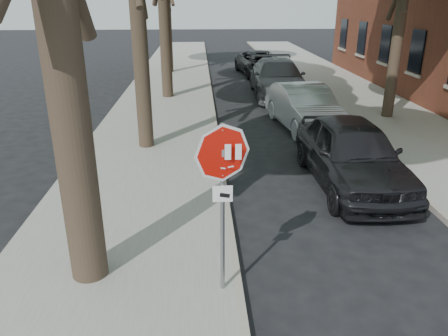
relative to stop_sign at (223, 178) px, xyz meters
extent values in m
plane|color=black|center=(0.70, 0.03, -1.95)|extent=(120.00, 120.00, 0.00)
cube|color=gray|center=(-1.80, 12.03, -1.89)|extent=(4.00, 55.00, 0.12)
cube|color=gray|center=(6.70, 12.03, -1.89)|extent=(4.00, 55.00, 0.12)
cube|color=#9E9384|center=(0.25, 12.03, -1.88)|extent=(0.12, 55.00, 0.13)
cube|color=#9E9384|center=(4.65, 12.03, -1.88)|extent=(0.12, 55.00, 0.13)
cylinder|color=gray|center=(0.00, 0.03, -0.53)|extent=(0.06, 0.06, 2.60)
cube|color=#99999E|center=(0.00, 0.00, 0.37)|extent=(0.05, 0.06, 0.10)
cylinder|color=#99999E|center=(0.00, -0.01, 0.37)|extent=(0.76, 0.32, 0.82)
cylinder|color=white|center=(0.00, -0.02, 0.37)|extent=(0.76, 0.32, 0.82)
cylinder|color=red|center=(0.00, -0.03, 0.37)|extent=(0.68, 0.29, 0.74)
cube|color=white|center=(-0.21, -0.04, 0.39)|extent=(0.08, 0.00, 0.22)
cube|color=white|center=(-0.07, -0.04, 0.39)|extent=(0.08, 0.00, 0.22)
cube|color=white|center=(0.07, -0.04, 0.39)|extent=(0.08, 0.00, 0.22)
cube|color=white|center=(0.21, -0.04, 0.39)|extent=(0.08, 0.00, 0.22)
cube|color=silver|center=(-0.11, -0.04, 0.18)|extent=(0.08, 0.00, 0.03)
cube|color=silver|center=(0.00, -0.04, 0.16)|extent=(0.08, 0.00, 0.03)
cube|color=silver|center=(0.11, -0.04, 0.18)|extent=(0.08, 0.00, 0.03)
cube|color=white|center=(0.00, -0.01, -0.23)|extent=(0.28, 0.02, 0.24)
cube|color=black|center=(0.03, -0.03, -0.25)|extent=(0.15, 0.00, 0.08)
imported|color=black|center=(3.30, 4.09, -1.15)|extent=(1.95, 4.74, 1.61)
imported|color=#A4A8AC|center=(3.30, 9.00, -1.21)|extent=(2.13, 4.67, 1.49)
imported|color=#414246|center=(3.30, 14.36, -1.13)|extent=(2.46, 5.68, 1.63)
imported|color=black|center=(3.30, 20.23, -1.27)|extent=(2.77, 5.10, 1.36)
camera|label=1|loc=(-0.30, -5.51, 2.31)|focal=35.00mm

